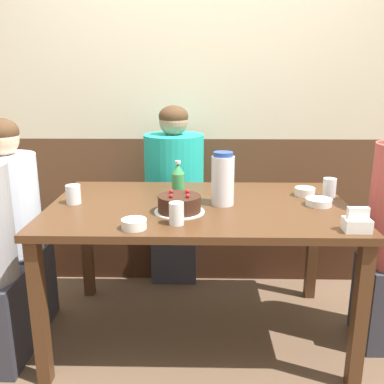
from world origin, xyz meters
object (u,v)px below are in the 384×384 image
object	(u,v)px
bench_seat	(199,239)
bowl_rice_small	(305,192)
glass_tumbler_short	(74,194)
glass_shot_small	(176,213)
glass_water_tall	(329,188)
person_dark_striped	(11,232)
soju_bottle	(178,181)
birthday_cake	(179,204)
person_pale_blue_shirt	(174,193)
bowl_side_dish	(319,202)
water_pitcher	(223,179)
napkin_holder	(357,223)
bowl_soup_white	(134,224)

from	to	relation	value
bench_seat	bowl_rice_small	distance (m)	1.03
glass_tumbler_short	glass_shot_small	size ratio (longest dim) A/B	0.97
bowl_rice_small	glass_water_tall	size ratio (longest dim) A/B	1.05
person_dark_striped	soju_bottle	bearing A→B (deg)	0.79
bowl_rice_small	person_dark_striped	xyz separation A→B (m)	(-1.59, -0.10, -0.21)
birthday_cake	person_pale_blue_shirt	distance (m)	0.88
person_pale_blue_shirt	person_dark_striped	world-z (taller)	person_pale_blue_shirt
bowl_side_dish	water_pitcher	bearing A→B (deg)	179.06
glass_shot_small	person_dark_striped	world-z (taller)	person_dark_striped
bench_seat	glass_shot_small	size ratio (longest dim) A/B	21.93
bowl_side_dish	napkin_holder	bearing A→B (deg)	-80.61
glass_shot_small	bowl_soup_white	bearing A→B (deg)	-162.05
soju_bottle	person_dark_striped	xyz separation A→B (m)	(-0.90, -0.01, -0.28)
birthday_cake	glass_tumbler_short	size ratio (longest dim) A/B	2.50
bowl_soup_white	glass_tumbler_short	size ratio (longest dim) A/B	1.12
glass_water_tall	glass_shot_small	world-z (taller)	glass_water_tall
water_pitcher	napkin_holder	xyz separation A→B (m)	(0.54, -0.37, -0.09)
bowl_soup_white	bowl_rice_small	size ratio (longest dim) A/B	0.99
person_pale_blue_shirt	glass_water_tall	bearing A→B (deg)	56.28
napkin_holder	person_dark_striped	bearing A→B (deg)	165.18
napkin_holder	person_pale_blue_shirt	xyz separation A→B (m)	(-0.83, 1.09, -0.18)
soju_bottle	bowl_side_dish	size ratio (longest dim) A/B	1.60
soju_bottle	bowl_rice_small	xyz separation A→B (m)	(0.68, 0.09, -0.08)
water_pitcher	glass_tumbler_short	size ratio (longest dim) A/B	2.79
birthday_cake	bowl_soup_white	xyz separation A→B (m)	(-0.18, -0.23, -0.02)
glass_shot_small	person_dark_striped	distance (m)	1.02
soju_bottle	bowl_soup_white	bearing A→B (deg)	-110.46
water_pitcher	bowl_rice_small	size ratio (longest dim) A/B	2.46
napkin_holder	glass_tumbler_short	world-z (taller)	napkin_holder
bowl_side_dish	glass_tumbler_short	size ratio (longest dim) A/B	1.35
person_dark_striped	glass_tumbler_short	bearing A→B (deg)	-9.77
water_pitcher	person_pale_blue_shirt	size ratio (longest dim) A/B	0.23
napkin_holder	bowl_rice_small	size ratio (longest dim) A/B	1.01
napkin_holder	bowl_soup_white	bearing A→B (deg)	179.24
bench_seat	glass_shot_small	bearing A→B (deg)	-94.94
soju_bottle	glass_water_tall	world-z (taller)	soju_bottle
bench_seat	water_pitcher	size ratio (longest dim) A/B	8.12
bowl_rice_small	glass_water_tall	bearing A→B (deg)	-13.35
person_dark_striped	water_pitcher	bearing A→B (deg)	-3.47
glass_shot_small	glass_water_tall	bearing A→B (deg)	29.32
glass_shot_small	soju_bottle	bearing A→B (deg)	91.89
bench_seat	person_dark_striped	distance (m)	1.31
bowl_soup_white	bowl_side_dish	world-z (taller)	bowl_soup_white
glass_shot_small	person_dark_striped	xyz separation A→B (m)	(-0.92, 0.37, -0.23)
birthday_cake	person_pale_blue_shirt	xyz separation A→B (m)	(-0.08, 0.85, -0.19)
bowl_soup_white	bowl_rice_small	world-z (taller)	bowl_rice_small
person_pale_blue_shirt	bowl_rice_small	bearing A→B (deg)	53.57
birthday_cake	soju_bottle	xyz separation A→B (m)	(-0.02, 0.22, 0.06)
birthday_cake	bowl_side_dish	bearing A→B (deg)	10.41
bench_seat	glass_tumbler_short	xyz separation A→B (m)	(-0.64, -0.83, 0.57)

